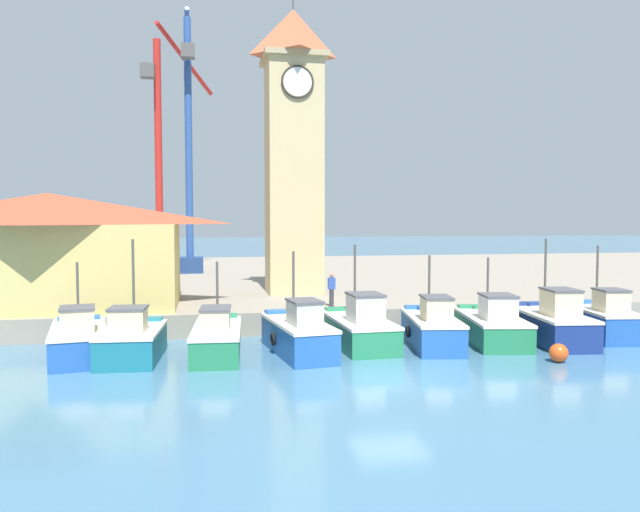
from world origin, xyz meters
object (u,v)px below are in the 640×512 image
at_px(warehouse_left, 49,249).
at_px(mooring_buoy, 559,353).
at_px(fishing_boat_far_right, 602,320).
at_px(fishing_boat_left_inner, 217,338).
at_px(fishing_boat_mid_right, 432,328).
at_px(fishing_boat_far_left, 78,340).
at_px(fishing_boat_center, 360,328).
at_px(fishing_boat_right_inner, 492,325).
at_px(clock_tower, 294,145).
at_px(fishing_boat_mid_left, 298,334).
at_px(port_crane_near, 161,180).
at_px(port_crane_far, 189,170).
at_px(dock_worker_near_tower, 332,289).
at_px(fishing_boat_right_outer, 551,323).
at_px(fishing_boat_left_outer, 132,340).

height_order(warehouse_left, mooring_buoy, warehouse_left).
distance_m(fishing_boat_far_right, warehouse_left, 25.81).
height_order(fishing_boat_left_inner, fishing_boat_mid_right, fishing_boat_mid_right).
relative_size(fishing_boat_far_left, warehouse_left, 0.40).
bearing_deg(mooring_buoy, fishing_boat_far_right, 41.06).
distance_m(fishing_boat_left_inner, fishing_boat_center, 5.95).
relative_size(fishing_boat_right_inner, clock_tower, 0.32).
distance_m(fishing_boat_left_inner, fishing_boat_right_inner, 11.71).
xyz_separation_m(fishing_boat_mid_left, port_crane_near, (-6.78, 24.95, 7.39)).
bearing_deg(port_crane_near, warehouse_left, -103.14).
bearing_deg(port_crane_far, fishing_boat_right_inner, -62.13).
xyz_separation_m(fishing_boat_center, port_crane_far, (-7.46, 24.78, 8.33)).
bearing_deg(fishing_boat_far_right, clock_tower, 140.76).
distance_m(fishing_boat_far_left, fishing_boat_left_inner, 5.21).
bearing_deg(dock_worker_near_tower, fishing_boat_mid_left, -114.75).
xyz_separation_m(fishing_boat_right_outer, fishing_boat_far_right, (2.81, 0.52, -0.02)).
bearing_deg(port_crane_far, clock_tower, -67.50).
bearing_deg(clock_tower, fishing_boat_center, -82.39).
xyz_separation_m(clock_tower, warehouse_left, (-12.29, -3.68, -5.57)).
bearing_deg(fishing_boat_left_inner, fishing_boat_mid_right, 0.61).
bearing_deg(fishing_boat_mid_left, warehouse_left, 145.98).
relative_size(fishing_boat_left_outer, fishing_boat_center, 0.85).
distance_m(fishing_boat_right_inner, warehouse_left, 20.75).
height_order(fishing_boat_far_left, clock_tower, clock_tower).
relative_size(fishing_boat_far_left, dock_worker_near_tower, 3.07).
height_order(fishing_boat_left_outer, fishing_boat_center, fishing_boat_left_outer).
bearing_deg(fishing_boat_left_outer, dock_worker_near_tower, 30.21).
relative_size(fishing_boat_far_right, warehouse_left, 0.37).
bearing_deg(fishing_boat_left_inner, fishing_boat_right_outer, -0.13).
xyz_separation_m(port_crane_near, dock_worker_near_tower, (9.18, -19.73, -6.27)).
height_order(fishing_boat_mid_right, clock_tower, clock_tower).
relative_size(fishing_boat_left_inner, fishing_boat_far_right, 1.17).
bearing_deg(fishing_boat_far_left, clock_tower, 46.58).
xyz_separation_m(fishing_boat_mid_right, mooring_buoy, (3.61, -3.59, -0.43)).
height_order(fishing_boat_center, port_crane_near, port_crane_near).
bearing_deg(warehouse_left, port_crane_near, 76.86).
relative_size(fishing_boat_right_inner, dock_worker_near_tower, 3.41).
height_order(fishing_boat_left_outer, clock_tower, clock_tower).
relative_size(port_crane_near, dock_worker_near_tower, 11.71).
distance_m(port_crane_near, dock_worker_near_tower, 22.64).
distance_m(fishing_boat_far_right, dock_worker_near_tower, 12.35).
bearing_deg(clock_tower, fishing_boat_mid_right, -67.89).
distance_m(clock_tower, port_crane_near, 16.20).
distance_m(fishing_boat_left_inner, mooring_buoy, 12.97).
xyz_separation_m(fishing_boat_left_inner, clock_tower, (4.57, 10.69, 8.73)).
distance_m(port_crane_near, port_crane_far, 2.40).
height_order(fishing_boat_far_right, clock_tower, clock_tower).
relative_size(fishing_boat_right_inner, port_crane_near, 0.29).
xyz_separation_m(port_crane_near, mooring_buoy, (16.10, -28.11, -7.84)).
relative_size(fishing_boat_mid_left, port_crane_far, 0.26).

